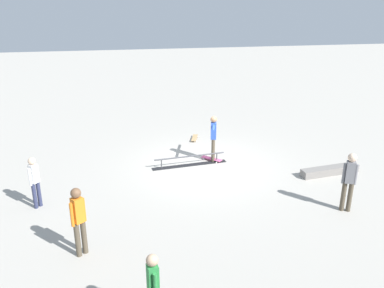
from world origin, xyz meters
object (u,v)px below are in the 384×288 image
grind_rail (190,161)px  bystander_grey_shirt (349,179)px  skate_ledge (330,171)px  skateboard_main (211,159)px  bystander_white_shirt (35,179)px  skater_main (213,135)px  bystander_orange_shirt (79,218)px  bystander_green_shirt (153,288)px  loose_skateboard_natural (195,138)px

grind_rail → bystander_grey_shirt: 5.53m
grind_rail → skate_ledge: (-4.58, 1.53, -0.03)m
skateboard_main → skate_ledge: bearing=-163.3°
bystander_white_shirt → skateboard_main: bearing=153.3°
skateboard_main → bystander_white_shirt: (5.67, 2.49, 0.80)m
skater_main → bystander_orange_shirt: 6.57m
grind_rail → bystander_green_shirt: bearing=68.9°
grind_rail → skateboard_main: (-0.86, -0.28, -0.09)m
skate_ledge → bystander_orange_shirt: size_ratio=1.20×
skate_ledge → bystander_orange_shirt: (7.95, 3.21, 0.86)m
skater_main → bystander_white_shirt: skater_main is taller
grind_rail → bystander_green_shirt: bystander_green_shirt is taller
bystander_orange_shirt → skateboard_main: bearing=12.3°
bystander_green_shirt → loose_skateboard_natural: bystander_green_shirt is taller
skateboard_main → bystander_white_shirt: bystander_white_shirt is taller
skate_ledge → loose_skateboard_natural: bearing=-46.2°
skateboard_main → skater_main: bearing=-168.7°
bystander_green_shirt → loose_skateboard_natural: bearing=-25.2°
skateboard_main → loose_skateboard_natural: 2.33m
bystander_orange_shirt → loose_skateboard_natural: size_ratio=2.13×
skate_ledge → bystander_white_shirt: 9.44m
loose_skateboard_natural → bystander_grey_shirt: bearing=43.2°
bystander_white_shirt → loose_skateboard_natural: 7.30m
bystander_green_shirt → bystander_orange_shirt: bearing=19.6°
grind_rail → skater_main: skater_main is taller
skater_main → bystander_white_shirt: size_ratio=1.10×
loose_skateboard_natural → bystander_white_shirt: bearing=-31.8°
skateboard_main → loose_skateboard_natural: same height
bystander_grey_shirt → bystander_white_shirt: bystander_grey_shirt is taller
bystander_grey_shirt → bystander_green_shirt: (5.70, 3.41, -0.07)m
skate_ledge → skateboard_main: skate_ledge is taller
skate_ledge → loose_skateboard_natural: 5.71m
bystander_grey_shirt → loose_skateboard_natural: size_ratio=2.13×
bystander_white_shirt → skater_main: bearing=152.9°
skate_ledge → bystander_white_shirt: (9.39, 0.68, 0.75)m
skate_ledge → bystander_white_shirt: bystander_white_shirt is taller
skate_ledge → skater_main: bearing=-25.9°
skateboard_main → bystander_white_shirt: 6.24m
bystander_white_shirt → bystander_green_shirt: 5.88m
skater_main → loose_skateboard_natural: size_ratio=2.07×
bystander_grey_shirt → bystander_orange_shirt: bystander_grey_shirt is taller
bystander_grey_shirt → bystander_green_shirt: 6.64m
grind_rail → skateboard_main: grind_rail is taller
skater_main → bystander_green_shirt: (2.76, 7.55, -0.07)m
skate_ledge → bystander_grey_shirt: bystander_grey_shirt is taller
skate_ledge → bystander_orange_shirt: 8.62m
skate_ledge → bystander_grey_shirt: size_ratio=1.19×
skate_ledge → bystander_green_shirt: bearing=41.9°
grind_rail → bystander_white_shirt: 5.34m
skater_main → bystander_orange_shirt: (4.27, 4.99, -0.00)m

